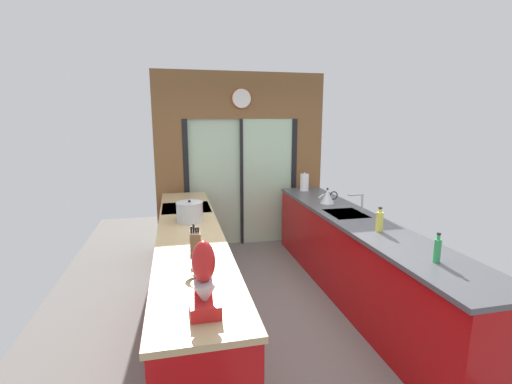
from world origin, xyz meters
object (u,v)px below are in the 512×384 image
at_px(stand_mixer, 204,284).
at_px(soap_bottle_near, 437,250).
at_px(paper_towel_roll, 304,182).
at_px(mixing_bowl, 199,269).
at_px(knife_block, 195,243).
at_px(oven_range, 188,243).
at_px(kettle, 327,196).
at_px(stock_pot, 190,212).
at_px(soap_bottle_far, 380,221).

height_order(stand_mixer, soap_bottle_near, stand_mixer).
xyz_separation_m(soap_bottle_near, paper_towel_roll, (-0.00, 2.89, 0.03)).
relative_size(mixing_bowl, knife_block, 0.72).
xyz_separation_m(oven_range, knife_block, (0.02, -1.64, 0.56)).
height_order(oven_range, soap_bottle_near, soap_bottle_near).
bearing_deg(paper_towel_roll, knife_block, -127.33).
bearing_deg(knife_block, stand_mixer, -90.00).
xyz_separation_m(mixing_bowl, kettle, (1.78, 1.87, 0.04)).
height_order(oven_range, stand_mixer, stand_mixer).
distance_m(stock_pot, kettle, 1.85).
bearing_deg(kettle, soap_bottle_far, -90.09).
relative_size(kettle, soap_bottle_near, 1.16).
xyz_separation_m(oven_range, mixing_bowl, (0.02, -2.03, 0.51)).
relative_size(knife_block, stock_pot, 0.92).
relative_size(mixing_bowl, soap_bottle_near, 0.81).
bearing_deg(kettle, stand_mixer, -127.02).
bearing_deg(knife_block, kettle, 39.72).
bearing_deg(stand_mixer, paper_towel_roll, 61.04).
relative_size(stand_mixer, stock_pot, 1.48).
distance_m(stand_mixer, soap_bottle_near, 1.81).
bearing_deg(stock_pot, paper_towel_roll, 36.87).
bearing_deg(stock_pot, kettle, 15.11).
distance_m(stand_mixer, paper_towel_roll, 3.68).
relative_size(oven_range, soap_bottle_near, 3.97).
bearing_deg(soap_bottle_far, paper_towel_roll, 90.00).
relative_size(oven_range, mixing_bowl, 4.92).
xyz_separation_m(stock_pot, soap_bottle_near, (1.78, -1.55, -0.01)).
bearing_deg(stand_mixer, soap_bottle_far, 32.31).
distance_m(soap_bottle_far, paper_towel_roll, 2.09).
bearing_deg(stand_mixer, kettle, 52.98).
relative_size(stand_mixer, paper_towel_roll, 1.46).
height_order(kettle, paper_towel_roll, paper_towel_roll).
xyz_separation_m(stand_mixer, kettle, (1.78, 2.36, -0.07)).
bearing_deg(kettle, soap_bottle_near, -90.05).
bearing_deg(mixing_bowl, oven_range, 90.52).
distance_m(kettle, soap_bottle_near, 2.04).
distance_m(oven_range, stand_mixer, 2.60).
relative_size(stock_pot, paper_towel_roll, 0.99).
xyz_separation_m(stock_pot, kettle, (1.78, 0.48, -0.02)).
bearing_deg(kettle, knife_block, -140.28).
height_order(soap_bottle_near, soap_bottle_far, soap_bottle_far).
bearing_deg(stand_mixer, knife_block, 90.00).
relative_size(mixing_bowl, soap_bottle_far, 0.78).
xyz_separation_m(knife_block, kettle, (1.78, 1.48, -0.01)).
height_order(oven_range, mixing_bowl, mixing_bowl).
bearing_deg(oven_range, soap_bottle_far, -37.90).
height_order(knife_block, stand_mixer, stand_mixer).
height_order(mixing_bowl, stock_pot, stock_pot).
relative_size(oven_range, stock_pot, 3.25).
distance_m(mixing_bowl, kettle, 2.58).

